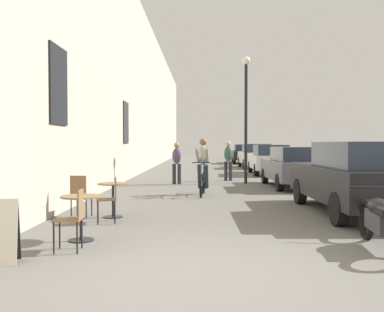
# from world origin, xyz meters

# --- Properties ---
(ground_plane) EXTENTS (88.00, 88.00, 0.00)m
(ground_plane) POSITION_xyz_m (0.00, 0.00, 0.00)
(ground_plane) COLOR #5B5954
(building_facade_left) EXTENTS (0.54, 68.00, 8.80)m
(building_facade_left) POSITION_xyz_m (-3.45, 14.00, 4.40)
(building_facade_left) COLOR #B7AD99
(building_facade_left) RESTS_ON ground_plane
(cafe_table_near) EXTENTS (0.64, 0.64, 0.72)m
(cafe_table_near) POSITION_xyz_m (-2.00, 1.65, 0.52)
(cafe_table_near) COLOR black
(cafe_table_near) RESTS_ON ground_plane
(cafe_chair_near_toward_street) EXTENTS (0.41, 0.41, 0.89)m
(cafe_chair_near_toward_street) POSITION_xyz_m (-1.92, 1.00, 0.52)
(cafe_chair_near_toward_street) COLOR black
(cafe_chair_near_toward_street) RESTS_ON ground_plane
(cafe_table_mid) EXTENTS (0.64, 0.64, 0.72)m
(cafe_table_mid) POSITION_xyz_m (-1.93, 3.80, 0.52)
(cafe_table_mid) COLOR black
(cafe_table_mid) RESTS_ON ground_plane
(cafe_chair_mid_toward_street) EXTENTS (0.46, 0.46, 0.89)m
(cafe_chair_mid_toward_street) POSITION_xyz_m (-1.86, 3.18, 0.52)
(cafe_chair_mid_toward_street) COLOR black
(cafe_chair_mid_toward_street) RESTS_ON ground_plane
(cafe_chair_mid_toward_wall) EXTENTS (0.41, 0.41, 0.89)m
(cafe_chair_mid_toward_wall) POSITION_xyz_m (-2.61, 3.72, 0.52)
(cafe_chair_mid_toward_wall) COLOR black
(cafe_chair_mid_toward_wall) RESTS_ON ground_plane
(cyclist_on_bicycle) EXTENTS (0.52, 1.76, 1.74)m
(cyclist_on_bicycle) POSITION_xyz_m (-0.03, 7.74, 0.81)
(cyclist_on_bicycle) COLOR black
(cyclist_on_bicycle) RESTS_ON ground_plane
(pedestrian_near) EXTENTS (0.34, 0.24, 1.59)m
(pedestrian_near) POSITION_xyz_m (-1.01, 11.12, 0.89)
(pedestrian_near) COLOR #26262D
(pedestrian_near) RESTS_ON ground_plane
(pedestrian_mid) EXTENTS (0.35, 0.25, 1.64)m
(pedestrian_mid) POSITION_xyz_m (1.05, 12.61, 0.92)
(pedestrian_mid) COLOR #26262D
(pedestrian_mid) RESTS_ON ground_plane
(street_lamp) EXTENTS (0.32, 0.32, 4.90)m
(street_lamp) POSITION_xyz_m (1.65, 11.43, 3.11)
(street_lamp) COLOR black
(street_lamp) RESTS_ON ground_plane
(parked_car_nearest) EXTENTS (1.94, 4.48, 1.59)m
(parked_car_nearest) POSITION_xyz_m (3.32, 4.31, 0.82)
(parked_car_nearest) COLOR black
(parked_car_nearest) RESTS_ON ground_plane
(parked_car_second) EXTENTS (1.80, 4.07, 1.43)m
(parked_car_second) POSITION_xyz_m (3.19, 9.97, 0.74)
(parked_car_second) COLOR #595960
(parked_car_second) RESTS_ON ground_plane
(parked_car_third) EXTENTS (1.81, 4.19, 1.48)m
(parked_car_third) POSITION_xyz_m (3.32, 16.25, 0.77)
(parked_car_third) COLOR beige
(parked_car_third) RESTS_ON ground_plane
(parked_car_fourth) EXTENTS (1.85, 4.29, 1.52)m
(parked_car_fourth) POSITION_xyz_m (3.34, 21.86, 0.79)
(parked_car_fourth) COLOR #B7B7BC
(parked_car_fourth) RESTS_ON ground_plane
(parked_car_fifth) EXTENTS (1.85, 4.20, 1.48)m
(parked_car_fifth) POSITION_xyz_m (3.23, 27.96, 0.77)
(parked_car_fifth) COLOR black
(parked_car_fifth) RESTS_ON ground_plane
(parked_motorcycle) EXTENTS (0.62, 2.14, 0.92)m
(parked_motorcycle) POSITION_xyz_m (2.54, 1.19, 0.40)
(parked_motorcycle) COLOR black
(parked_motorcycle) RESTS_ON ground_plane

